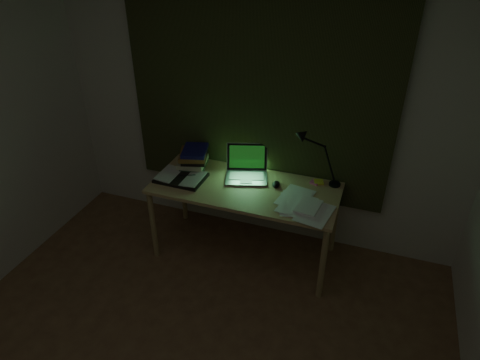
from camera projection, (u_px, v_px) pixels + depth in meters
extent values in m
cube|color=silver|center=(258.00, 103.00, 3.48)|extent=(3.50, 0.00, 2.50)
cube|color=#2A2E17|center=(258.00, 80.00, 3.35)|extent=(2.20, 0.06, 2.00)
ellipsoid|color=black|center=(276.00, 184.00, 3.44)|extent=(0.07, 0.10, 0.04)
cube|color=yellow|center=(319.00, 182.00, 3.49)|extent=(0.10, 0.10, 0.02)
cube|color=pink|center=(315.00, 182.00, 3.49)|extent=(0.09, 0.09, 0.01)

